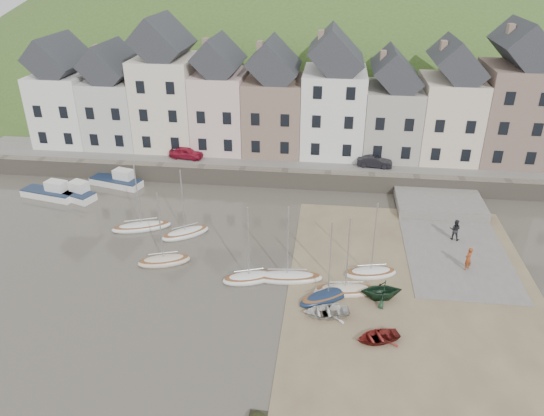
# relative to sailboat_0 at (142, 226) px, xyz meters

# --- Properties ---
(ground) EXTENTS (160.00, 160.00, 0.00)m
(ground) POSITION_rel_sailboat_0_xyz_m (11.56, -6.43, -0.26)
(ground) COLOR #494439
(ground) RESTS_ON ground
(quay_land) EXTENTS (90.00, 30.00, 1.50)m
(quay_land) POSITION_rel_sailboat_0_xyz_m (11.56, 25.57, 0.49)
(quay_land) COLOR #375622
(quay_land) RESTS_ON ground
(quay_street) EXTENTS (70.00, 7.00, 0.10)m
(quay_street) POSITION_rel_sailboat_0_xyz_m (11.56, 14.07, 1.29)
(quay_street) COLOR slate
(quay_street) RESTS_ON quay_land
(seawall) EXTENTS (70.00, 1.20, 1.80)m
(seawall) POSITION_rel_sailboat_0_xyz_m (11.56, 10.57, 0.64)
(seawall) COLOR slate
(seawall) RESTS_ON ground
(beach) EXTENTS (18.00, 26.00, 0.06)m
(beach) POSITION_rel_sailboat_0_xyz_m (22.56, -6.43, -0.23)
(beach) COLOR brown
(beach) RESTS_ON ground
(slipway) EXTENTS (8.00, 18.00, 0.12)m
(slipway) POSITION_rel_sailboat_0_xyz_m (26.56, 1.57, -0.20)
(slipway) COLOR slate
(slipway) RESTS_ON ground
(hillside) EXTENTS (134.40, 84.00, 84.00)m
(hillside) POSITION_rel_sailboat_0_xyz_m (6.56, 53.57, -18.25)
(hillside) COLOR #375622
(hillside) RESTS_ON ground
(townhouse_terrace) EXTENTS (61.05, 8.00, 13.93)m
(townhouse_terrace) POSITION_rel_sailboat_0_xyz_m (13.32, 17.57, 7.06)
(townhouse_terrace) COLOR white
(townhouse_terrace) RESTS_ON quay_land
(sailboat_0) EXTENTS (5.33, 3.23, 6.32)m
(sailboat_0) POSITION_rel_sailboat_0_xyz_m (0.00, 0.00, 0.00)
(sailboat_0) COLOR white
(sailboat_0) RESTS_ON ground
(sailboat_1) EXTENTS (4.30, 3.71, 6.32)m
(sailboat_1) POSITION_rel_sailboat_0_xyz_m (4.12, -0.64, 0.00)
(sailboat_1) COLOR white
(sailboat_1) RESTS_ON ground
(sailboat_2) EXTENTS (4.35, 2.75, 6.32)m
(sailboat_2) POSITION_rel_sailboat_0_xyz_m (3.63, -5.09, 0.01)
(sailboat_2) COLOR beige
(sailboat_2) RESTS_ON ground
(sailboat_3) EXTENTS (4.26, 2.73, 6.32)m
(sailboat_3) POSITION_rel_sailboat_0_xyz_m (10.60, -6.60, 0.01)
(sailboat_3) COLOR white
(sailboat_3) RESTS_ON ground
(sailboat_4) EXTENTS (5.39, 2.06, 6.32)m
(sailboat_4) POSITION_rel_sailboat_0_xyz_m (13.40, -6.16, -0.00)
(sailboat_4) COLOR white
(sailboat_4) RESTS_ON ground
(sailboat_5) EXTENTS (4.64, 3.95, 6.32)m
(sailboat_5) POSITION_rel_sailboat_0_xyz_m (16.46, -8.04, 0.00)
(sailboat_5) COLOR #14233F
(sailboat_5) RESTS_ON ground
(sailboat_6) EXTENTS (4.18, 2.37, 6.32)m
(sailboat_6) POSITION_rel_sailboat_0_xyz_m (19.58, -4.84, 0.01)
(sailboat_6) COLOR white
(sailboat_6) RESTS_ON ground
(sailboat_7) EXTENTS (4.60, 2.06, 6.32)m
(sailboat_7) POSITION_rel_sailboat_0_xyz_m (17.65, -7.29, 0.00)
(sailboat_7) COLOR beige
(sailboat_7) RESTS_ON ground
(motorboat_0) EXTENTS (5.11, 3.29, 1.70)m
(motorboat_0) POSITION_rel_sailboat_0_xyz_m (-8.71, 5.25, 0.32)
(motorboat_0) COLOR white
(motorboat_0) RESTS_ON ground
(motorboat_1) EXTENTS (5.83, 2.88, 1.70)m
(motorboat_1) POSITION_rel_sailboat_0_xyz_m (-11.07, 5.15, 0.32)
(motorboat_1) COLOR white
(motorboat_1) RESTS_ON ground
(motorboat_2) EXTENTS (5.83, 3.09, 1.70)m
(motorboat_2) POSITION_rel_sailboat_0_xyz_m (-5.59, 8.68, 0.32)
(motorboat_2) COLOR white
(motorboat_2) RESTS_ON ground
(rowboat_white) EXTENTS (3.43, 2.73, 0.64)m
(rowboat_white) POSITION_rel_sailboat_0_xyz_m (16.36, -10.05, 0.12)
(rowboat_white) COLOR silver
(rowboat_white) RESTS_ON beach
(rowboat_green) EXTENTS (3.25, 2.93, 1.51)m
(rowboat_green) POSITION_rel_sailboat_0_xyz_m (20.13, -7.75, 0.55)
(rowboat_green) COLOR #16311E
(rowboat_green) RESTS_ON beach
(rowboat_red) EXTENTS (3.32, 2.86, 0.58)m
(rowboat_red) POSITION_rel_sailboat_0_xyz_m (19.64, -12.12, 0.09)
(rowboat_red) COLOR maroon
(rowboat_red) RESTS_ON beach
(person_red) EXTENTS (0.81, 0.80, 1.88)m
(person_red) POSITION_rel_sailboat_0_xyz_m (26.88, -3.26, 0.80)
(person_red) COLOR brown
(person_red) RESTS_ON slipway
(person_dark) EXTENTS (1.07, 0.94, 1.84)m
(person_dark) POSITION_rel_sailboat_0_xyz_m (26.77, 1.30, 0.78)
(person_dark) COLOR #222428
(person_dark) RESTS_ON slipway
(car_left) EXTENTS (3.81, 1.90, 1.25)m
(car_left) POSITION_rel_sailboat_0_xyz_m (0.57, 13.07, 1.96)
(car_left) COLOR maroon
(car_left) RESTS_ON quay_street
(car_right) EXTENTS (3.70, 1.63, 1.18)m
(car_right) POSITION_rel_sailboat_0_xyz_m (20.70, 13.07, 1.93)
(car_right) COLOR black
(car_right) RESTS_ON quay_street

